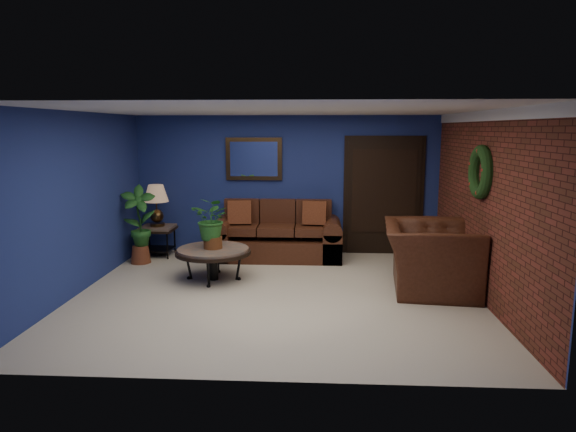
# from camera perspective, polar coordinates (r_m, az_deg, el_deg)

# --- Properties ---
(floor) EXTENTS (5.50, 5.50, 0.00)m
(floor) POSITION_cam_1_polar(r_m,az_deg,el_deg) (7.20, -1.25, -8.64)
(floor) COLOR beige
(floor) RESTS_ON ground
(wall_back) EXTENTS (5.50, 0.04, 2.50)m
(wall_back) POSITION_cam_1_polar(r_m,az_deg,el_deg) (9.38, -0.10, 3.49)
(wall_back) COLOR navy
(wall_back) RESTS_ON ground
(wall_left) EXTENTS (0.04, 5.00, 2.50)m
(wall_left) POSITION_cam_1_polar(r_m,az_deg,el_deg) (7.63, -22.35, 1.32)
(wall_left) COLOR navy
(wall_left) RESTS_ON ground
(wall_right_brick) EXTENTS (0.04, 5.00, 2.50)m
(wall_right_brick) POSITION_cam_1_polar(r_m,az_deg,el_deg) (7.24, 20.98, 0.99)
(wall_right_brick) COLOR maroon
(wall_right_brick) RESTS_ON ground
(ceiling) EXTENTS (5.50, 5.00, 0.02)m
(ceiling) POSITION_cam_1_polar(r_m,az_deg,el_deg) (6.84, -1.33, 11.67)
(ceiling) COLOR silver
(ceiling) RESTS_ON wall_back
(crown_molding) EXTENTS (0.03, 5.00, 0.14)m
(crown_molding) POSITION_cam_1_polar(r_m,az_deg,el_deg) (7.16, 21.33, 10.37)
(crown_molding) COLOR white
(crown_molding) RESTS_ON wall_right_brick
(wall_mirror) EXTENTS (1.02, 0.06, 0.77)m
(wall_mirror) POSITION_cam_1_polar(r_m,az_deg,el_deg) (9.36, -3.81, 6.34)
(wall_mirror) COLOR #463019
(wall_mirror) RESTS_ON wall_back
(closet_door) EXTENTS (1.44, 0.06, 2.18)m
(closet_door) POSITION_cam_1_polar(r_m,az_deg,el_deg) (9.44, 10.56, 2.14)
(closet_door) COLOR black
(closet_door) RESTS_ON wall_back
(wreath) EXTENTS (0.16, 0.72, 0.72)m
(wreath) POSITION_cam_1_polar(r_m,az_deg,el_deg) (7.22, 20.62, 4.59)
(wreath) COLOR black
(wreath) RESTS_ON wall_right_brick
(sofa) EXTENTS (2.25, 0.97, 1.01)m
(sofa) POSITION_cam_1_polar(r_m,az_deg,el_deg) (9.13, -1.18, -2.52)
(sofa) COLOR #482314
(sofa) RESTS_ON ground
(coffee_table) EXTENTS (1.13, 1.13, 0.49)m
(coffee_table) POSITION_cam_1_polar(r_m,az_deg,el_deg) (7.82, -8.32, -3.98)
(coffee_table) COLOR #4B4742
(coffee_table) RESTS_ON ground
(end_table) EXTENTS (0.60, 0.60, 0.54)m
(end_table) POSITION_cam_1_polar(r_m,az_deg,el_deg) (9.49, -14.27, -1.85)
(end_table) COLOR #4B4742
(end_table) RESTS_ON ground
(table_lamp) EXTENTS (0.43, 0.43, 0.72)m
(table_lamp) POSITION_cam_1_polar(r_m,az_deg,el_deg) (9.39, -14.42, 1.69)
(table_lamp) COLOR #463019
(table_lamp) RESTS_ON end_table
(side_chair) EXTENTS (0.41, 0.41, 0.94)m
(side_chair) POSITION_cam_1_polar(r_m,az_deg,el_deg) (9.11, 0.49, -1.29)
(side_chair) COLOR #522A17
(side_chair) RESTS_ON ground
(armchair) EXTENTS (1.42, 1.58, 0.94)m
(armchair) POSITION_cam_1_polar(r_m,az_deg,el_deg) (7.53, 15.52, -4.44)
(armchair) COLOR #482314
(armchair) RESTS_ON ground
(coffee_plant) EXTENTS (0.71, 0.66, 0.77)m
(coffee_plant) POSITION_cam_1_polar(r_m,az_deg,el_deg) (7.72, -8.40, -0.49)
(coffee_plant) COLOR brown
(coffee_plant) RESTS_ON coffee_table
(floor_plant) EXTENTS (0.40, 0.35, 0.77)m
(floor_plant) POSITION_cam_1_polar(r_m,az_deg,el_deg) (8.43, 15.57, -3.51)
(floor_plant) COLOR brown
(floor_plant) RESTS_ON ground
(tall_plant) EXTENTS (0.65, 0.52, 1.33)m
(tall_plant) POSITION_cam_1_polar(r_m,az_deg,el_deg) (9.01, -16.22, -0.64)
(tall_plant) COLOR brown
(tall_plant) RESTS_ON ground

